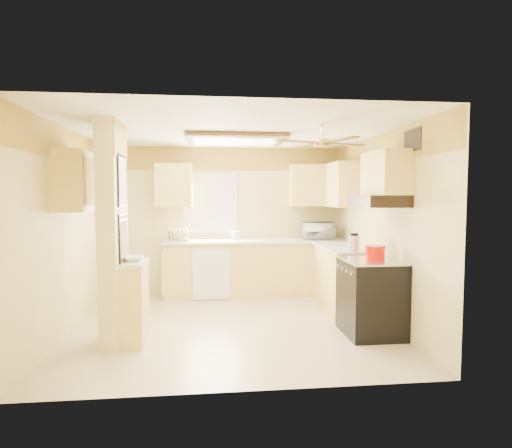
{
  "coord_description": "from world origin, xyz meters",
  "views": [
    {
      "loc": [
        -0.28,
        -5.47,
        1.7
      ],
      "look_at": [
        0.37,
        0.35,
        1.29
      ],
      "focal_mm": 30.0,
      "sensor_mm": 36.0,
      "label": 1
    }
  ],
  "objects": [
    {
      "name": "wall_right",
      "position": [
        2.0,
        0.0,
        1.25
      ],
      "size": [
        0.0,
        3.8,
        3.8
      ],
      "primitive_type": "plane",
      "rotation": [
        1.57,
        0.0,
        -1.57
      ],
      "color": "#DECC88",
      "rests_on": "floor"
    },
    {
      "name": "stove",
      "position": [
        1.67,
        -0.55,
        0.46
      ],
      "size": [
        0.68,
        0.77,
        0.92
      ],
      "color": "black",
      "rests_on": "floor"
    },
    {
      "name": "partition_column",
      "position": [
        -1.35,
        -0.55,
        1.25
      ],
      "size": [
        0.2,
        0.7,
        2.5
      ],
      "primitive_type": "cube",
      "color": "#DECC88",
      "rests_on": "floor"
    },
    {
      "name": "wallpaper_border",
      "position": [
        0.0,
        1.88,
        2.3
      ],
      "size": [
        4.0,
        0.02,
        0.4
      ],
      "primitive_type": "cube",
      "color": "#FFD04B",
      "rests_on": "wall_back"
    },
    {
      "name": "window",
      "position": [
        -0.25,
        1.89,
        1.55
      ],
      "size": [
        0.92,
        0.02,
        1.02
      ],
      "color": "white",
      "rests_on": "wall_back"
    },
    {
      "name": "dish_rack",
      "position": [
        -0.79,
        1.56,
        1.01
      ],
      "size": [
        0.36,
        0.27,
        0.2
      ],
      "color": "tan",
      "rests_on": "countertop_back"
    },
    {
      "name": "lower_cabinets_back",
      "position": [
        0.5,
        1.6,
        0.45
      ],
      "size": [
        3.0,
        0.6,
        0.9
      ],
      "primitive_type": "cube",
      "color": "#E3C56D",
      "rests_on": "floor"
    },
    {
      "name": "upper_cab_right",
      "position": [
        1.82,
        1.25,
        1.85
      ],
      "size": [
        0.35,
        1.0,
        0.7
      ],
      "primitive_type": "cube",
      "color": "#E3C56D",
      "rests_on": "wall_right"
    },
    {
      "name": "bowl",
      "position": [
        -1.14,
        -0.52,
        0.97
      ],
      "size": [
        0.26,
        0.26,
        0.06
      ],
      "primitive_type": "imported",
      "rotation": [
        0.0,
        0.0,
        0.13
      ],
      "color": "white",
      "rests_on": "ledge_top"
    },
    {
      "name": "utensil_crock",
      "position": [
        0.16,
        1.67,
        1.01
      ],
      "size": [
        0.11,
        0.11,
        0.22
      ],
      "color": "white",
      "rests_on": "countertop_back"
    },
    {
      "name": "ceiling_light_panel",
      "position": [
        0.1,
        0.5,
        2.46
      ],
      "size": [
        1.35,
        0.95,
        0.06
      ],
      "color": "brown",
      "rests_on": "ceiling"
    },
    {
      "name": "dishwasher_panel",
      "position": [
        -0.25,
        1.29,
        0.43
      ],
      "size": [
        0.58,
        0.02,
        0.8
      ],
      "primitive_type": "cube",
      "color": "white",
      "rests_on": "lower_cabinets_back"
    },
    {
      "name": "ceiling",
      "position": [
        0.0,
        0.0,
        2.5
      ],
      "size": [
        4.0,
        4.0,
        0.0
      ],
      "primitive_type": "plane",
      "rotation": [
        3.14,
        0.0,
        0.0
      ],
      "color": "white",
      "rests_on": "wall_back"
    },
    {
      "name": "ledge_top",
      "position": [
        -1.13,
        -0.55,
        0.92
      ],
      "size": [
        0.28,
        0.58,
        0.04
      ],
      "primitive_type": "cube",
      "color": "silver",
      "rests_on": "partition_ledge"
    },
    {
      "name": "dutch_oven",
      "position": [
        1.71,
        -0.54,
        1.0
      ],
      "size": [
        0.25,
        0.25,
        0.17
      ],
      "color": "red",
      "rests_on": "stove"
    },
    {
      "name": "poster_nashville",
      "position": [
        -1.24,
        -0.55,
        1.2
      ],
      "size": [
        0.02,
        0.42,
        0.57
      ],
      "color": "black",
      "rests_on": "partition_column"
    },
    {
      "name": "microwave",
      "position": [
        1.56,
        1.57,
        1.08
      ],
      "size": [
        0.53,
        0.37,
        0.29
      ],
      "primitive_type": "imported",
      "rotation": [
        0.0,
        0.0,
        3.11
      ],
      "color": "white",
      "rests_on": "countertop_back"
    },
    {
      "name": "ceiling_fan",
      "position": [
        1.0,
        -0.7,
        2.29
      ],
      "size": [
        1.15,
        1.15,
        0.26
      ],
      "color": "gold",
      "rests_on": "ceiling"
    },
    {
      "name": "countertop_right",
      "position": [
        1.69,
        0.6,
        0.92
      ],
      "size": [
        0.64,
        1.44,
        0.04
      ],
      "primitive_type": "cube",
      "color": "silver",
      "rests_on": "lower_cabinets_right"
    },
    {
      "name": "countertop_back",
      "position": [
        0.5,
        1.59,
        0.92
      ],
      "size": [
        3.04,
        0.64,
        0.04
      ],
      "primitive_type": "cube",
      "color": "silver",
      "rests_on": "lower_cabinets_back"
    },
    {
      "name": "partition_ledge",
      "position": [
        -1.13,
        -0.55,
        0.45
      ],
      "size": [
        0.25,
        0.55,
        0.9
      ],
      "primitive_type": "cube",
      "color": "#E3C56D",
      "rests_on": "floor"
    },
    {
      "name": "kettle",
      "position": [
        1.64,
        -0.0,
        1.05
      ],
      "size": [
        0.16,
        0.16,
        0.25
      ],
      "color": "silver",
      "rests_on": "countertop_right"
    },
    {
      "name": "upper_cab_back_right",
      "position": [
        1.55,
        1.72,
        1.85
      ],
      "size": [
        0.9,
        0.35,
        0.7
      ],
      "primitive_type": "cube",
      "color": "#E3C56D",
      "rests_on": "wall_back"
    },
    {
      "name": "floor",
      "position": [
        0.0,
        0.0,
        0.0
      ],
      "size": [
        4.0,
        4.0,
        0.0
      ],
      "primitive_type": "plane",
      "color": "#CFB68F",
      "rests_on": "ground"
    },
    {
      "name": "upper_cab_back_left",
      "position": [
        -0.85,
        1.72,
        1.85
      ],
      "size": [
        0.6,
        0.35,
        0.7
      ],
      "primitive_type": "cube",
      "color": "#E3C56D",
      "rests_on": "wall_back"
    },
    {
      "name": "lower_cabinets_right",
      "position": [
        1.7,
        0.6,
        0.45
      ],
      "size": [
        0.6,
        1.4,
        0.9
      ],
      "primitive_type": "cube",
      "color": "#E3C56D",
      "rests_on": "floor"
    },
    {
      "name": "wall_left",
      "position": [
        -2.0,
        0.0,
        1.25
      ],
      "size": [
        0.0,
        3.8,
        3.8
      ],
      "primitive_type": "plane",
      "rotation": [
        1.57,
        0.0,
        1.57
      ],
      "color": "#DECC88",
      "rests_on": "floor"
    },
    {
      "name": "wall_front",
      "position": [
        0.0,
        -1.9,
        1.25
      ],
      "size": [
        4.0,
        0.0,
        4.0
      ],
      "primitive_type": "plane",
      "rotation": [
        -1.57,
        0.0,
        0.0
      ],
      "color": "#DECC88",
      "rests_on": "floor"
    },
    {
      "name": "range_hood",
      "position": [
        1.74,
        -0.55,
        1.62
      ],
      "size": [
        0.5,
        0.76,
        0.14
      ],
      "primitive_type": "cube",
      "color": "black",
      "rests_on": "upper_cab_over_stove"
    },
    {
      "name": "wall_back",
      "position": [
        0.0,
        1.9,
        1.25
      ],
      "size": [
        4.0,
        0.0,
        4.0
      ],
      "primitive_type": "plane",
      "rotation": [
        1.57,
        0.0,
        0.0
      ],
      "color": "#DECC88",
      "rests_on": "floor"
    },
    {
      "name": "vent_grate",
      "position": [
        1.98,
        -0.9,
        2.3
      ],
      "size": [
        0.02,
        0.4,
        0.25
      ],
      "primitive_type": "cube",
      "color": "black",
      "rests_on": "wall_right"
    },
    {
      "name": "upper_cab_over_stove",
      "position": [
        1.82,
        -0.55,
        1.95
      ],
      "size": [
        0.35,
        0.76,
        0.52
      ],
      "primitive_type": "cube",
      "color": "#E3C56D",
      "rests_on": "wall_right"
    },
    {
      "name": "upper_cab_left_wall",
      "position": [
        -1.82,
        -0.25,
        1.85
      ],
      "size": [
        0.35,
        0.75,
        0.7
      ],
      "primitive_type": "cube",
      "color": "#E3C56D",
      "rests_on": "wall_left"
    },
    {
      "name": "poster_menu",
      "position": [
        -1.24,
        -0.55,
        1.85
      ],
      "size": [
        0.02,
        0.42,
        0.57
      ],
      "color": "black",
      "rests_on": "partition_column"
    }
  ]
}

